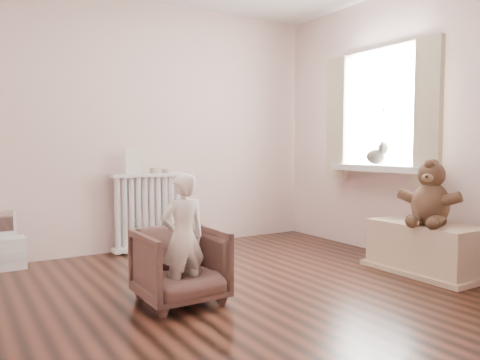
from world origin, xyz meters
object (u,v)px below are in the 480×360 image
toy_vanity (5,238)px  armchair (180,266)px  radiator (148,214)px  teddy_bear (431,196)px  child (183,238)px  toy_bench (426,249)px  plush_cat (377,155)px

toy_vanity → armchair: bearing=-60.1°
radiator → teddy_bear: 2.73m
child → toy_vanity: bearing=-60.8°
radiator → child: size_ratio=0.91×
toy_bench → toy_vanity: bearing=146.6°
radiator → armchair: radiator is taller
radiator → toy_bench: radiator is taller
radiator → toy_bench: size_ratio=0.89×
radiator → teddy_bear: bearing=-51.9°
teddy_bear → plush_cat: plush_cat is taller
armchair → child: size_ratio=0.64×
armchair → plush_cat: 2.40m
plush_cat → toy_bench: bearing=-102.6°
radiator → teddy_bear: (1.67, -2.13, 0.28)m
radiator → toy_vanity: bearing=-178.7°
radiator → toy_vanity: size_ratio=1.59×
armchair → toy_bench: size_ratio=0.63×
radiator → armchair: 1.72m
radiator → child: child is taller
child → plush_cat: size_ratio=3.22×
toy_vanity → child: child is taller
child → teddy_bear: (2.07, -0.42, 0.21)m
radiator → teddy_bear: size_ratio=1.49×
toy_vanity → toy_bench: size_ratio=0.56×
radiator → toy_bench: bearing=-50.0°
armchair → toy_bench: (2.13, -0.39, -0.06)m
child → armchair: bearing=-90.0°
child → toy_bench: child is taller
toy_vanity → armchair: 1.89m
teddy_bear → toy_vanity: bearing=124.5°
radiator → toy_vanity: radiator is taller
plush_cat → radiator: bearing=142.6°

